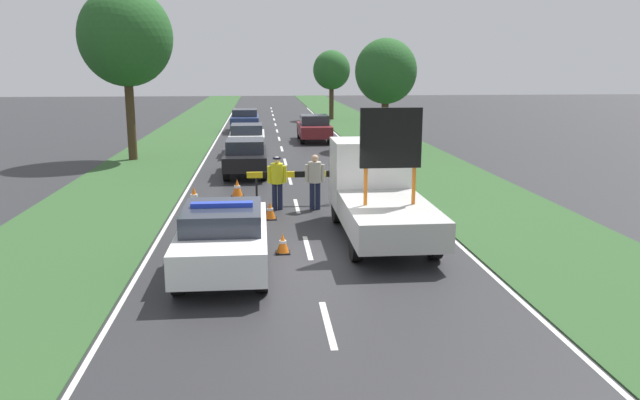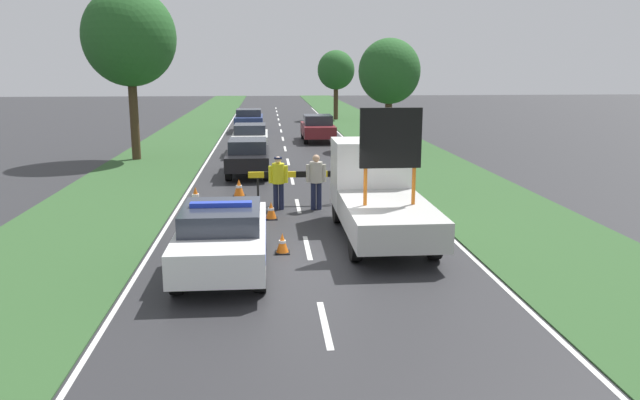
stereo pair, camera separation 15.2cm
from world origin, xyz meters
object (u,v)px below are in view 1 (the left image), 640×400
(traffic_cone_near_police, at_px, (270,211))
(queued_car_sedan_black, at_px, (245,156))
(road_barrier, at_px, (295,177))
(roadside_tree_mid_left, at_px, (126,38))
(police_officer, at_px, (277,178))
(queued_car_hatch_blue, at_px, (245,120))
(police_car, at_px, (223,236))
(queued_car_van_white, at_px, (247,139))
(work_truck, at_px, (378,192))
(traffic_cone_behind_barrier, at_px, (283,243))
(roadside_tree_near_left, at_px, (386,72))
(traffic_cone_lane_edge, at_px, (194,197))
(queued_car_wagon_maroon, at_px, (314,128))
(roadside_tree_near_right, at_px, (332,70))
(pedestrian_civilian, at_px, (315,178))
(traffic_cone_near_truck, at_px, (367,186))
(traffic_cone_centre_front, at_px, (237,188))

(traffic_cone_near_police, distance_m, queued_car_sedan_black, 7.72)
(road_barrier, xyz_separation_m, roadside_tree_mid_left, (-7.15, 10.39, 4.76))
(police_officer, bearing_deg, queued_car_hatch_blue, -59.30)
(police_car, bearing_deg, queued_car_sedan_black, 83.46)
(queued_car_sedan_black, bearing_deg, queued_car_van_white, -89.45)
(work_truck, xyz_separation_m, traffic_cone_behind_barrier, (-2.58, -1.58, -0.89))
(road_barrier, height_order, roadside_tree_mid_left, roadside_tree_mid_left)
(roadside_tree_near_left, bearing_deg, work_truck, -101.80)
(police_officer, height_order, traffic_cone_lane_edge, police_officer)
(traffic_cone_near_police, relative_size, traffic_cone_behind_barrier, 1.05)
(police_car, distance_m, road_barrier, 6.85)
(traffic_cone_near_police, distance_m, queued_car_hatch_blue, 25.01)
(queued_car_wagon_maroon, distance_m, roadside_tree_near_right, 15.41)
(pedestrian_civilian, height_order, traffic_cone_behind_barrier, pedestrian_civilian)
(police_officer, bearing_deg, traffic_cone_lane_edge, 13.48)
(roadside_tree_mid_left, bearing_deg, roadside_tree_near_right, 60.98)
(police_officer, bearing_deg, traffic_cone_near_truck, -119.38)
(police_car, height_order, queued_car_wagon_maroon, police_car)
(police_car, relative_size, traffic_cone_behind_barrier, 9.26)
(queued_car_sedan_black, xyz_separation_m, roadside_tree_near_left, (7.32, 7.82, 3.30))
(queued_car_van_white, xyz_separation_m, roadside_tree_near_left, (7.38, 1.60, 3.30))
(police_officer, bearing_deg, queued_car_wagon_maroon, -71.54)
(road_barrier, bearing_deg, queued_car_sedan_black, 100.74)
(traffic_cone_near_police, bearing_deg, queued_car_sedan_black, 96.54)
(queued_car_sedan_black, distance_m, roadside_tree_near_right, 27.20)
(traffic_cone_lane_edge, height_order, queued_car_wagon_maroon, queued_car_wagon_maroon)
(roadside_tree_mid_left, bearing_deg, traffic_cone_near_truck, -42.59)
(queued_car_sedan_black, height_order, queued_car_wagon_maroon, queued_car_wagon_maroon)
(roadside_tree_mid_left, bearing_deg, roadside_tree_near_left, 13.74)
(queued_car_sedan_black, height_order, roadside_tree_mid_left, roadside_tree_mid_left)
(traffic_cone_near_police, bearing_deg, roadside_tree_near_right, 80.58)
(traffic_cone_behind_barrier, bearing_deg, roadside_tree_near_left, 71.84)
(traffic_cone_behind_barrier, distance_m, queued_car_van_white, 17.35)
(roadside_tree_near_left, bearing_deg, queued_car_sedan_black, -133.13)
(road_barrier, height_order, traffic_cone_lane_edge, road_barrier)
(traffic_cone_behind_barrier, distance_m, queued_car_wagon_maroon, 22.64)
(work_truck, height_order, traffic_cone_behind_barrier, work_truck)
(road_barrier, xyz_separation_m, traffic_cone_near_police, (-0.83, -1.96, -0.64))
(road_barrier, distance_m, traffic_cone_lane_edge, 3.26)
(traffic_cone_centre_front, relative_size, queued_car_van_white, 0.15)
(traffic_cone_centre_front, distance_m, roadside_tree_near_left, 14.77)
(roadside_tree_near_right, height_order, roadside_tree_mid_left, roadside_tree_mid_left)
(queued_car_van_white, relative_size, queued_car_wagon_maroon, 0.91)
(queued_car_hatch_blue, bearing_deg, police_officer, 93.72)
(traffic_cone_near_truck, distance_m, queued_car_hatch_blue, 22.13)
(police_car, bearing_deg, work_truck, 29.69)
(traffic_cone_behind_barrier, relative_size, queued_car_hatch_blue, 0.12)
(traffic_cone_centre_front, relative_size, traffic_cone_lane_edge, 0.93)
(road_barrier, distance_m, queued_car_van_white, 12.04)
(traffic_cone_lane_edge, bearing_deg, roadside_tree_near_left, 57.02)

